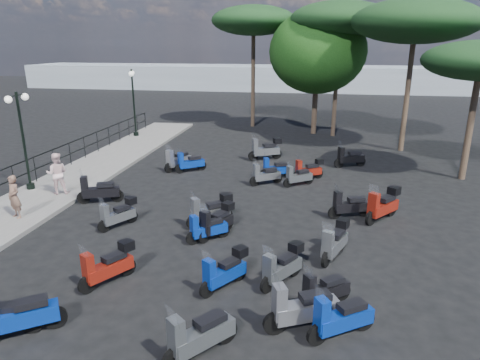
% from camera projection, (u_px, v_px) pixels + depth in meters
% --- Properties ---
extents(ground, '(120.00, 120.00, 0.00)m').
position_uv_depth(ground, '(187.00, 231.00, 13.96)').
color(ground, black).
rests_on(ground, ground).
extents(sidewalk, '(3.00, 30.00, 0.15)m').
position_uv_depth(sidewalk, '(58.00, 188.00, 17.83)').
color(sidewalk, slate).
rests_on(sidewalk, ground).
extents(railing, '(0.04, 26.04, 1.10)m').
position_uv_depth(railing, '(24.00, 169.00, 17.61)').
color(railing, black).
rests_on(railing, sidewalk).
extents(lamp_post_1, '(0.34, 1.16, 3.93)m').
position_uv_depth(lamp_post_1, '(23.00, 135.00, 16.88)').
color(lamp_post_1, black).
rests_on(lamp_post_1, sidewalk).
extents(lamp_post_2, '(0.63, 1.17, 4.17)m').
position_uv_depth(lamp_post_2, '(133.00, 98.00, 26.90)').
color(lamp_post_2, black).
rests_on(lamp_post_2, sidewalk).
extents(woman, '(0.64, 0.55, 1.49)m').
position_uv_depth(woman, '(14.00, 197.00, 14.46)').
color(woman, brown).
rests_on(woman, sidewalk).
extents(pedestrian_far, '(0.98, 0.88, 1.65)m').
position_uv_depth(pedestrian_far, '(57.00, 173.00, 16.78)').
color(pedestrian_far, silver).
rests_on(pedestrian_far, sidewalk).
extents(scooter_1, '(1.51, 1.13, 1.41)m').
position_uv_depth(scooter_1, '(18.00, 316.00, 8.81)').
color(scooter_1, black).
rests_on(scooter_1, ground).
extents(scooter_2, '(1.00, 1.46, 1.30)m').
position_uv_depth(scooter_2, '(108.00, 266.00, 10.79)').
color(scooter_2, black).
rests_on(scooter_2, ground).
extents(scooter_3, '(0.92, 1.34, 1.19)m').
position_uv_depth(scooter_3, '(118.00, 214.00, 14.15)').
color(scooter_3, black).
rests_on(scooter_3, ground).
extents(scooter_4, '(1.66, 0.83, 1.38)m').
position_uv_depth(scooter_4, '(99.00, 191.00, 16.28)').
color(scooter_4, black).
rests_on(scooter_4, ground).
extents(scooter_5, '(0.97, 1.57, 1.37)m').
position_uv_depth(scooter_5, '(178.00, 161.00, 20.51)').
color(scooter_5, black).
rests_on(scooter_5, ground).
extents(scooter_8, '(1.19, 1.02, 1.18)m').
position_uv_depth(scooter_8, '(207.00, 229.00, 13.14)').
color(scooter_8, black).
rests_on(scooter_8, ground).
extents(scooter_9, '(0.93, 1.49, 1.29)m').
position_uv_depth(scooter_9, '(216.00, 222.00, 13.46)').
color(scooter_9, black).
rests_on(scooter_9, ground).
extents(scooter_10, '(1.31, 1.05, 1.26)m').
position_uv_depth(scooter_10, '(190.00, 163.00, 20.25)').
color(scooter_10, black).
rests_on(scooter_10, ground).
extents(scooter_11, '(1.68, 1.10, 1.47)m').
position_uv_depth(scooter_11, '(266.00, 149.00, 22.31)').
color(scooter_11, black).
rests_on(scooter_11, ground).
extents(scooter_13, '(1.20, 1.41, 1.39)m').
position_uv_depth(scooter_13, '(199.00, 336.00, 8.23)').
color(scooter_13, black).
rests_on(scooter_13, ground).
extents(scooter_14, '(1.01, 1.35, 1.23)m').
position_uv_depth(scooter_14, '(224.00, 272.00, 10.58)').
color(scooter_14, black).
rests_on(scooter_14, ground).
extents(scooter_15, '(1.40, 1.23, 1.35)m').
position_uv_depth(scooter_15, '(210.00, 211.00, 14.26)').
color(scooter_15, black).
rests_on(scooter_15, ground).
extents(scooter_16, '(1.25, 0.95, 1.18)m').
position_uv_depth(scooter_16, '(298.00, 177.00, 18.25)').
color(scooter_16, black).
rests_on(scooter_16, ground).
extents(scooter_17, '(1.49, 0.76, 1.24)m').
position_uv_depth(scooter_17, '(276.00, 169.00, 19.28)').
color(scooter_17, black).
rests_on(scooter_17, ground).
extents(scooter_19, '(1.69, 0.96, 1.45)m').
position_uv_depth(scooter_19, '(302.00, 309.00, 9.03)').
color(scooter_19, black).
rests_on(scooter_19, ground).
extents(scooter_20, '(1.01, 1.38, 1.25)m').
position_uv_depth(scooter_20, '(282.00, 267.00, 10.79)').
color(scooter_20, black).
rests_on(scooter_20, ground).
extents(scooter_21, '(0.85, 1.55, 1.31)m').
position_uv_depth(scooter_21, '(335.00, 242.00, 12.08)').
color(scooter_21, black).
rests_on(scooter_21, ground).
extents(scooter_22, '(1.36, 0.90, 1.20)m').
position_uv_depth(scooter_22, '(308.00, 170.00, 19.09)').
color(scooter_22, black).
rests_on(scooter_22, ground).
extents(scooter_23, '(1.33, 0.95, 1.22)m').
position_uv_depth(scooter_23, '(265.00, 175.00, 18.41)').
color(scooter_23, black).
rests_on(scooter_23, ground).
extents(scooter_25, '(1.44, 1.03, 1.33)m').
position_uv_depth(scooter_25, '(341.00, 319.00, 8.79)').
color(scooter_25, black).
rests_on(scooter_25, ground).
extents(scooter_26, '(1.23, 1.00, 1.19)m').
position_uv_depth(scooter_26, '(324.00, 291.00, 9.85)').
color(scooter_26, black).
rests_on(scooter_26, ground).
extents(scooter_27, '(1.53, 0.78, 1.27)m').
position_uv_depth(scooter_27, '(349.00, 206.00, 14.91)').
color(scooter_27, black).
rests_on(scooter_27, ground).
extents(scooter_28, '(1.29, 1.48, 1.43)m').
position_uv_depth(scooter_28, '(383.00, 206.00, 14.67)').
color(scooter_28, black).
rests_on(scooter_28, ground).
extents(scooter_29, '(1.57, 0.87, 1.33)m').
position_uv_depth(scooter_29, '(349.00, 158.00, 21.02)').
color(scooter_29, black).
rests_on(scooter_29, ground).
extents(broadleaf_tree, '(6.26, 6.26, 7.98)m').
position_uv_depth(broadleaf_tree, '(318.00, 52.00, 27.41)').
color(broadleaf_tree, '#38281E').
rests_on(broadleaf_tree, ground).
extents(pine_0, '(6.24, 6.24, 8.33)m').
position_uv_depth(pine_0, '(340.00, 20.00, 26.10)').
color(pine_0, '#38281E').
rests_on(pine_0, ground).
extents(pine_1, '(6.64, 6.64, 8.10)m').
position_uv_depth(pine_1, '(416.00, 22.00, 22.30)').
color(pine_1, '#38281E').
rests_on(pine_1, ground).
extents(pine_2, '(5.81, 5.81, 8.34)m').
position_uv_depth(pine_2, '(254.00, 21.00, 29.30)').
color(pine_2, '#38281E').
rests_on(pine_2, ground).
extents(distant_hills, '(70.00, 8.00, 3.00)m').
position_uv_depth(distant_hills, '(287.00, 78.00, 55.67)').
color(distant_hills, gray).
rests_on(distant_hills, ground).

